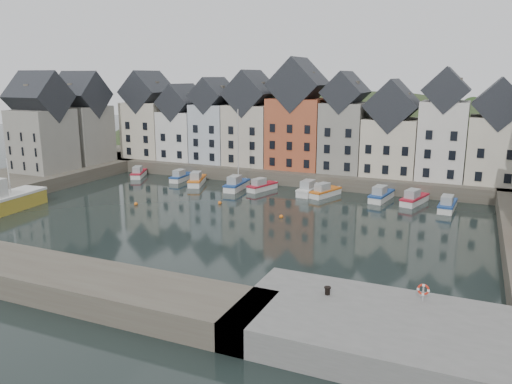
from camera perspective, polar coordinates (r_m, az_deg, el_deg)
The scene contains 20 objects.
ground at distance 58.74m, azimuth -4.34°, elevation -3.55°, with size 260.00×260.00×0.00m, color black.
far_quay at distance 85.40m, azimuth 5.12°, elevation 2.40°, with size 90.00×16.00×2.00m, color #4D463B.
left_quay at distance 84.03m, azimuth -26.22°, elevation 0.91°, with size 14.00×54.00×2.00m, color #4D463B.
near_quay at distance 33.87m, azimuth 13.58°, elevation -15.11°, with size 18.00×10.00×2.00m, color #60605E.
hillside at distance 114.31m, azimuth 9.13°, elevation -4.76°, with size 153.60×70.40×64.00m.
far_terrace at distance 81.43m, azimuth 6.93°, elevation 7.43°, with size 72.37×8.16×17.78m.
left_terrace at distance 89.24m, azimuth -21.18°, elevation 7.14°, with size 7.65×17.00×15.69m.
mooring_buoys at distance 65.05m, azimuth -5.26°, elevation -1.78°, with size 20.50×5.50×0.50m.
boat_a at distance 87.37m, azimuth -13.27°, elevation 2.09°, with size 3.82×5.75×2.12m.
boat_b at distance 82.94m, azimuth -8.54°, elevation 1.72°, with size 1.96×5.59×2.12m.
boat_c at distance 79.52m, azimuth -6.77°, elevation 1.34°, with size 3.87×6.50×2.39m.
boat_d at distance 75.60m, azimuth -2.25°, elevation 0.88°, with size 2.40×6.52×12.25m.
boat_e at distance 75.07m, azimuth 0.65°, elevation 0.67°, with size 3.23×5.75×2.11m.
boat_f at distance 72.94m, azimuth 6.12°, elevation 0.29°, with size 2.39×6.39×2.41m.
boat_g at distance 71.97m, azimuth 7.88°, elevation 0.02°, with size 3.55×6.00×2.20m.
boat_h at distance 71.14m, azimuth 14.10°, elevation -0.37°, with size 2.77×6.34×2.35m.
boat_i at distance 70.34m, azimuth 17.61°, elevation -0.76°, with size 3.36×6.26×2.30m.
boat_j at distance 68.48m, azimuth 21.02°, elevation -1.41°, with size 2.19×5.98×2.26m.
mooring_bollard at distance 35.61m, azimuth 8.17°, elevation -11.06°, with size 0.48×0.48×0.56m.
life_ring_post at distance 35.76m, azimuth 18.58°, elevation -10.57°, with size 0.80×0.17×1.30m.
Camera 1 is at (26.60, -49.60, 16.81)m, focal length 35.00 mm.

